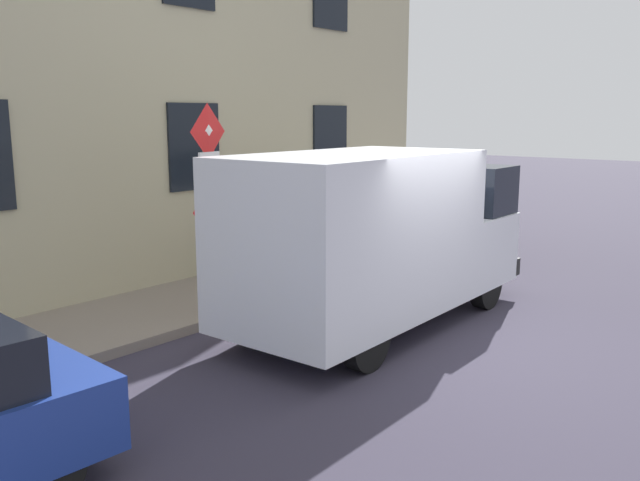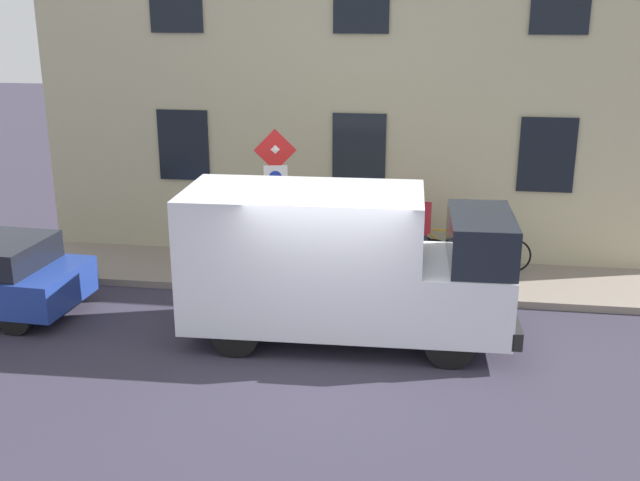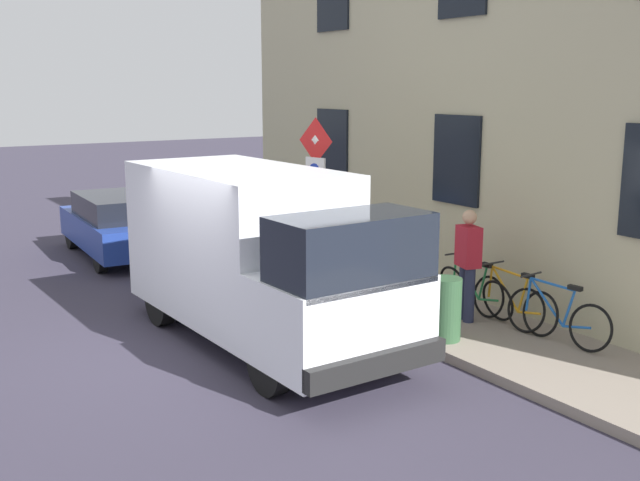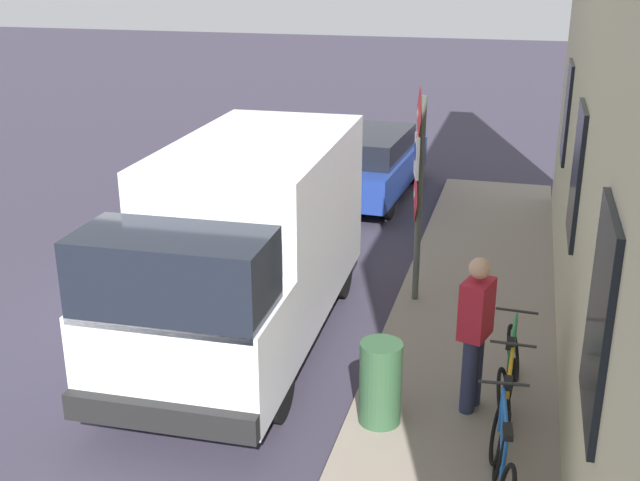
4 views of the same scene
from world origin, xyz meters
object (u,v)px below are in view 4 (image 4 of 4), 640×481
Objects in this scene: pedestrian at (475,329)px; bicycle_blue at (502,460)px; sign_post_stacked at (417,172)px; parked_hatchback at (366,162)px; bicycle_orange at (506,411)px; bicycle_green at (509,371)px; delivery_van at (247,241)px; litter_bin at (380,383)px.

bicycle_blue is at bearing -58.69° from pedestrian.
sign_post_stacked reaches higher than parked_hatchback.
parked_hatchback is at bearing 125.85° from pedestrian.
bicycle_orange is at bearing -66.49° from sign_post_stacked.
bicycle_green is 1.00× the size of pedestrian.
bicycle_orange is 0.81m from bicycle_green.
sign_post_stacked is 2.48m from delivery_van.
parked_hatchback is at bearing 25.82° from bicycle_green.
sign_post_stacked reaches higher than delivery_van.
bicycle_blue is at bearing -176.87° from bicycle_green.
pedestrian is at bearing 29.80° from litter_bin.
sign_post_stacked is 5.60m from parked_hatchback.
bicycle_blue and bicycle_green have the same top height.
sign_post_stacked is at bearing 92.66° from litter_bin.
pedestrian is at bearing 9.80° from bicycle_blue.
sign_post_stacked is 1.68× the size of pedestrian.
litter_bin is (2.05, -1.72, -0.74)m from delivery_van.
bicycle_blue is 1.56m from pedestrian.
bicycle_green is at bearing 46.16° from pedestrian.
pedestrian reaches higher than litter_bin.
sign_post_stacked reaches higher than pedestrian.
parked_hatchback reaches higher than bicycle_orange.
pedestrian is 1.91× the size of litter_bin.
bicycle_orange is 0.90m from pedestrian.
delivery_van is 5.98× the size of litter_bin.
delivery_van reaches higher than bicycle_blue.
litter_bin is at bearing 49.25° from bicycle_blue.
sign_post_stacked is at bearing 127.46° from pedestrian.
litter_bin reaches higher than bicycle_blue.
sign_post_stacked is 3.84m from bicycle_orange.
bicycle_orange is (3.17, -8.42, -0.22)m from parked_hatchback.
bicycle_orange and bicycle_green have the same top height.
litter_bin is (-1.27, 0.09, 0.08)m from bicycle_orange.
litter_bin is (0.15, -3.17, -1.39)m from sign_post_stacked.
bicycle_orange is at bearing -176.84° from bicycle_green.
delivery_van is at bearing 173.82° from pedestrian.
sign_post_stacked is at bearing 24.95° from bicycle_orange.
delivery_van is 4.31m from bicycle_blue.
litter_bin is (-0.89, -0.51, -0.48)m from pedestrian.
bicycle_orange is at bearing -3.94° from litter_bin.
pedestrian reaches higher than parked_hatchback.
litter_bin reaches higher than bicycle_green.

